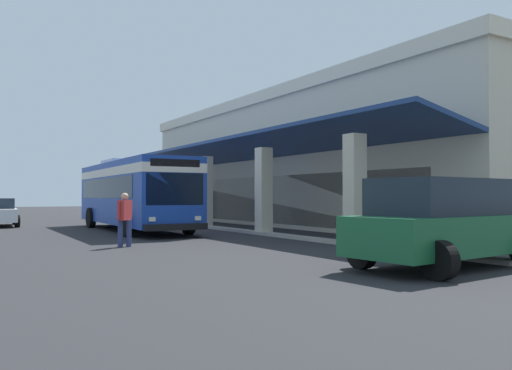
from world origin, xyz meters
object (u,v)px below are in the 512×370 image
object	(u,v)px
potted_palm	(163,209)
pedestrian	(125,217)
parked_suv_green	(444,222)
transit_bus	(133,190)

from	to	relation	value
potted_palm	pedestrian	bearing A→B (deg)	-24.28
parked_suv_green	pedestrian	distance (m)	9.55
transit_bus	pedestrian	world-z (taller)	transit_bus
pedestrian	potted_palm	bearing A→B (deg)	155.72
transit_bus	pedestrian	bearing A→B (deg)	-19.31
transit_bus	potted_palm	bearing A→B (deg)	151.87
pedestrian	potted_palm	xyz separation A→B (m)	(-16.66, 7.51, -0.22)
parked_suv_green	pedestrian	world-z (taller)	parked_suv_green
potted_palm	transit_bus	bearing A→B (deg)	-28.13
parked_suv_green	potted_palm	world-z (taller)	potted_palm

